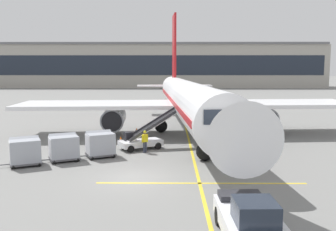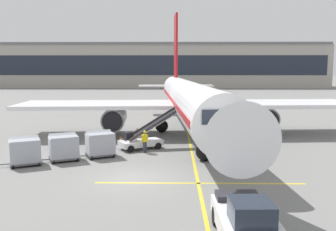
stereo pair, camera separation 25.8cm
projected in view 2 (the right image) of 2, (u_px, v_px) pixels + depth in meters
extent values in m
plane|color=slate|center=(132.00, 178.00, 21.48)|extent=(600.00, 600.00, 0.00)
cylinder|color=white|center=(189.00, 100.00, 35.10)|extent=(5.85, 33.44, 3.52)
cube|color=red|center=(189.00, 100.00, 35.10)|extent=(5.79, 32.11, 0.42)
cone|color=white|center=(233.00, 133.00, 16.88)|extent=(3.58, 3.74, 3.34)
cone|color=white|center=(175.00, 87.00, 54.33)|extent=(3.38, 5.82, 2.99)
cube|color=white|center=(101.00, 105.00, 35.54)|extent=(16.23, 7.75, 0.36)
cylinder|color=#93969E|center=(114.00, 118.00, 35.11)|extent=(2.48, 4.47, 2.18)
cylinder|color=black|center=(112.00, 122.00, 32.92)|extent=(1.86, 0.25, 1.85)
cube|color=white|center=(273.00, 104.00, 36.44)|extent=(16.23, 7.75, 0.36)
cylinder|color=#93969E|center=(262.00, 117.00, 35.88)|extent=(2.48, 4.47, 2.18)
cylinder|color=black|center=(269.00, 120.00, 33.69)|extent=(1.86, 0.25, 1.85)
cube|color=red|center=(176.00, 50.00, 52.23)|extent=(0.56, 4.00, 9.98)
cube|color=white|center=(176.00, 86.00, 52.62)|extent=(10.91, 3.41, 0.20)
cube|color=#1E2633|center=(223.00, 115.00, 19.25)|extent=(2.57, 1.75, 0.77)
cylinder|color=#47474C|center=(205.00, 144.00, 25.51)|extent=(0.22, 0.22, 1.07)
sphere|color=black|center=(205.00, 152.00, 25.58)|extent=(1.32, 1.32, 1.32)
cylinder|color=#47474C|center=(162.00, 121.00, 36.90)|extent=(0.22, 0.22, 1.07)
sphere|color=black|center=(162.00, 126.00, 36.97)|extent=(1.32, 1.32, 1.32)
cylinder|color=#47474C|center=(213.00, 120.00, 37.18)|extent=(0.22, 0.22, 1.07)
sphere|color=black|center=(213.00, 126.00, 37.25)|extent=(1.32, 1.32, 1.32)
cube|color=silver|center=(141.00, 143.00, 29.31)|extent=(3.75, 3.04, 0.44)
cube|color=black|center=(128.00, 136.00, 29.12)|extent=(0.80, 0.78, 0.70)
cylinder|color=#333338|center=(136.00, 135.00, 29.43)|extent=(0.08, 0.08, 0.80)
cube|color=silver|center=(153.00, 125.00, 29.66)|extent=(4.57, 3.07, 2.47)
cube|color=black|center=(153.00, 124.00, 29.65)|extent=(4.37, 2.87, 2.32)
cube|color=#333338|center=(156.00, 124.00, 29.26)|extent=(4.11, 2.30, 2.50)
cube|color=#333338|center=(151.00, 123.00, 30.03)|extent=(4.11, 2.30, 2.50)
cylinder|color=black|center=(158.00, 146.00, 29.25)|extent=(0.59, 0.45, 0.56)
cylinder|color=black|center=(150.00, 143.00, 30.54)|extent=(0.59, 0.45, 0.56)
cylinder|color=black|center=(131.00, 149.00, 28.15)|extent=(0.59, 0.45, 0.56)
cylinder|color=black|center=(124.00, 145.00, 29.44)|extent=(0.59, 0.45, 0.56)
cube|color=#515156|center=(101.00, 154.00, 26.78)|extent=(2.49, 2.31, 0.12)
cylinder|color=#4C4C51|center=(82.00, 156.00, 26.22)|extent=(0.66, 0.37, 0.07)
cube|color=#9EA3AD|center=(100.00, 143.00, 26.67)|extent=(2.36, 2.17, 1.50)
cube|color=#9EA3AD|center=(99.00, 135.00, 26.98)|extent=(2.03, 1.54, 0.74)
cube|color=silver|center=(87.00, 144.00, 26.27)|extent=(0.65, 1.31, 1.38)
sphere|color=black|center=(88.00, 154.00, 27.07)|extent=(0.30, 0.30, 0.30)
sphere|color=black|center=(92.00, 158.00, 25.84)|extent=(0.30, 0.30, 0.30)
sphere|color=black|center=(109.00, 152.00, 27.73)|extent=(0.30, 0.30, 0.30)
sphere|color=black|center=(114.00, 156.00, 26.50)|extent=(0.30, 0.30, 0.30)
cube|color=#515156|center=(64.00, 158.00, 25.66)|extent=(2.49, 2.31, 0.12)
cylinder|color=#4C4C51|center=(44.00, 160.00, 25.11)|extent=(0.66, 0.37, 0.07)
cube|color=#9EA3AD|center=(64.00, 146.00, 25.56)|extent=(2.36, 2.17, 1.50)
cube|color=#9EA3AD|center=(63.00, 138.00, 25.86)|extent=(2.03, 1.54, 0.74)
cube|color=silver|center=(50.00, 148.00, 25.16)|extent=(0.65, 1.31, 1.38)
sphere|color=black|center=(51.00, 157.00, 25.95)|extent=(0.30, 0.30, 0.30)
sphere|color=black|center=(54.00, 162.00, 24.73)|extent=(0.30, 0.30, 0.30)
sphere|color=black|center=(74.00, 155.00, 26.61)|extent=(0.30, 0.30, 0.30)
sphere|color=black|center=(78.00, 159.00, 25.39)|extent=(0.30, 0.30, 0.30)
cube|color=#515156|center=(26.00, 162.00, 24.44)|extent=(2.49, 2.31, 0.12)
cylinder|color=#4C4C51|center=(4.00, 164.00, 23.89)|extent=(0.66, 0.37, 0.07)
cube|color=#9EA3AD|center=(25.00, 150.00, 24.34)|extent=(2.36, 2.17, 1.50)
cube|color=#9EA3AD|center=(24.00, 142.00, 24.64)|extent=(2.03, 1.54, 0.74)
cube|color=silver|center=(10.00, 152.00, 23.94)|extent=(0.65, 1.31, 1.38)
sphere|color=black|center=(13.00, 162.00, 24.73)|extent=(0.30, 0.30, 0.30)
sphere|color=black|center=(13.00, 167.00, 23.51)|extent=(0.30, 0.30, 0.30)
sphere|color=black|center=(37.00, 159.00, 25.39)|extent=(0.30, 0.30, 0.30)
sphere|color=black|center=(39.00, 164.00, 24.17)|extent=(0.30, 0.30, 0.30)
cube|color=silver|center=(246.00, 223.00, 13.69)|extent=(2.23, 4.46, 0.70)
cube|color=#1E2633|center=(251.00, 212.00, 12.83)|extent=(1.52, 1.58, 0.80)
cube|color=#28282D|center=(237.00, 196.00, 15.27)|extent=(1.81, 1.02, 0.24)
cylinder|color=black|center=(260.00, 216.00, 15.09)|extent=(0.30, 0.77, 0.76)
cylinder|color=black|center=(216.00, 216.00, 15.07)|extent=(0.30, 0.77, 0.76)
cylinder|color=#514C42|center=(112.00, 150.00, 27.09)|extent=(0.15, 0.15, 0.86)
cylinder|color=#514C42|center=(110.00, 150.00, 27.12)|extent=(0.15, 0.15, 0.86)
cube|color=orange|center=(111.00, 141.00, 27.01)|extent=(0.40, 0.28, 0.58)
cube|color=white|center=(111.00, 141.00, 26.89)|extent=(0.34, 0.05, 0.08)
sphere|color=beige|center=(111.00, 135.00, 26.96)|extent=(0.21, 0.21, 0.21)
sphere|color=yellow|center=(111.00, 134.00, 26.95)|extent=(0.23, 0.23, 0.23)
cylinder|color=orange|center=(114.00, 141.00, 26.99)|extent=(0.09, 0.09, 0.56)
cylinder|color=orange|center=(108.00, 141.00, 27.05)|extent=(0.09, 0.09, 0.56)
cylinder|color=#333847|center=(144.00, 147.00, 28.00)|extent=(0.15, 0.15, 0.86)
cylinder|color=#333847|center=(146.00, 147.00, 28.11)|extent=(0.15, 0.15, 0.86)
cube|color=yellow|center=(145.00, 138.00, 27.96)|extent=(0.45, 0.42, 0.58)
cube|color=white|center=(144.00, 138.00, 28.06)|extent=(0.28, 0.21, 0.08)
sphere|color=brown|center=(145.00, 133.00, 27.91)|extent=(0.21, 0.21, 0.21)
sphere|color=yellow|center=(145.00, 132.00, 27.90)|extent=(0.23, 0.23, 0.23)
cylinder|color=yellow|center=(142.00, 139.00, 27.83)|extent=(0.09, 0.09, 0.56)
cylinder|color=yellow|center=(147.00, 138.00, 28.11)|extent=(0.09, 0.09, 0.56)
cube|color=black|center=(130.00, 138.00, 33.75)|extent=(0.65, 0.65, 0.05)
cone|color=orange|center=(130.00, 134.00, 33.70)|extent=(0.52, 0.52, 0.68)
cylinder|color=white|center=(130.00, 134.00, 33.69)|extent=(0.28, 0.28, 0.08)
cube|color=black|center=(137.00, 134.00, 35.87)|extent=(0.59, 0.59, 0.05)
cone|color=orange|center=(137.00, 131.00, 35.83)|extent=(0.48, 0.48, 0.63)
cylinder|color=white|center=(137.00, 131.00, 35.83)|extent=(0.26, 0.26, 0.08)
cube|color=black|center=(121.00, 144.00, 31.25)|extent=(0.62, 0.62, 0.05)
cone|color=orange|center=(121.00, 140.00, 31.20)|extent=(0.49, 0.49, 0.65)
cylinder|color=white|center=(121.00, 140.00, 31.20)|extent=(0.27, 0.27, 0.08)
cube|color=yellow|center=(188.00, 135.00, 35.55)|extent=(0.20, 110.00, 0.01)
cube|color=yellow|center=(200.00, 183.00, 20.57)|extent=(12.00, 0.20, 0.01)
cube|color=#A8A399|center=(140.00, 67.00, 129.22)|extent=(128.73, 19.49, 14.47)
cube|color=#1E2633|center=(137.00, 65.00, 119.46)|extent=(124.87, 0.10, 6.51)
cube|color=slate|center=(139.00, 45.00, 126.31)|extent=(127.45, 16.57, 0.70)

